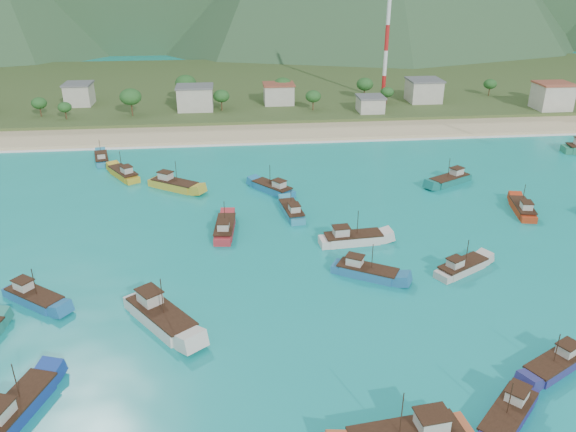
{
  "coord_description": "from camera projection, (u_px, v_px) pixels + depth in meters",
  "views": [
    {
      "loc": [
        -16.18,
        -67.99,
        42.44
      ],
      "look_at": [
        -7.24,
        18.0,
        3.0
      ],
      "focal_mm": 35.0,
      "sensor_mm": 36.0,
      "label": 1
    }
  ],
  "objects": [
    {
      "name": "boat_10",
      "position": [
        124.0,
        174.0,
        120.21
      ],
      "size": [
        7.95,
        10.17,
        5.99
      ],
      "rotation": [
        0.0,
        0.0,
        0.56
      ],
      "color": "gold",
      "rests_on": "ground"
    },
    {
      "name": "boat_21",
      "position": [
        174.0,
        185.0,
        114.16
      ],
      "size": [
        10.89,
        8.84,
        6.48
      ],
      "rotation": [
        0.0,
        0.0,
        4.11
      ],
      "color": "gold",
      "rests_on": "ground"
    },
    {
      "name": "boat_3",
      "position": [
        102.0,
        159.0,
        129.64
      ],
      "size": [
        4.8,
        9.59,
        5.44
      ],
      "rotation": [
        0.0,
        0.0,
        0.24
      ],
      "color": "teal",
      "rests_on": "ground"
    },
    {
      "name": "land",
      "position": [
        273.0,
        87.0,
        207.35
      ],
      "size": [
        400.0,
        110.0,
        2.4
      ],
      "primitive_type": "cube",
      "color": "#385123",
      "rests_on": "ground"
    },
    {
      "name": "boat_6",
      "position": [
        450.0,
        180.0,
        116.86
      ],
      "size": [
        10.46,
        7.63,
        6.07
      ],
      "rotation": [
        0.0,
        0.0,
        2.08
      ],
      "color": "#126760",
      "rests_on": "ground"
    },
    {
      "name": "radio_tower",
      "position": [
        388.0,
        25.0,
        171.28
      ],
      "size": [
        1.2,
        1.2,
        45.96
      ],
      "color": "red",
      "rests_on": "ground"
    },
    {
      "name": "boat_13",
      "position": [
        522.0,
        209.0,
        103.43
      ],
      "size": [
        4.8,
        9.99,
        5.68
      ],
      "rotation": [
        0.0,
        0.0,
        6.07
      ],
      "color": "#A83013",
      "rests_on": "ground"
    },
    {
      "name": "boat_0",
      "position": [
        16.0,
        410.0,
        57.11
      ],
      "size": [
        6.39,
        11.16,
        6.33
      ],
      "rotation": [
        0.0,
        0.0,
        5.96
      ],
      "color": "navy",
      "rests_on": "ground"
    },
    {
      "name": "boat_2",
      "position": [
        508.0,
        416.0,
        56.47
      ],
      "size": [
        9.13,
        8.96,
        5.84
      ],
      "rotation": [
        0.0,
        0.0,
        2.34
      ],
      "color": "navy",
      "rests_on": "ground"
    },
    {
      "name": "surf_line",
      "position": [
        295.0,
        142.0,
        143.55
      ],
      "size": [
        400.0,
        2.5,
        0.08
      ],
      "primitive_type": "cube",
      "color": "white",
      "rests_on": "ground"
    },
    {
      "name": "vegetation",
      "position": [
        260.0,
        94.0,
        171.75
      ],
      "size": [
        273.13,
        26.06,
        8.63
      ],
      "color": "#235623",
      "rests_on": "ground"
    },
    {
      "name": "ground",
      "position": [
        351.0,
        284.0,
        80.66
      ],
      "size": [
        600.0,
        600.0,
        0.0
      ],
      "primitive_type": "plane",
      "color": "#0C8D8A",
      "rests_on": "ground"
    },
    {
      "name": "boat_23",
      "position": [
        366.0,
        272.0,
        82.5
      ],
      "size": [
        10.01,
        7.54,
        5.85
      ],
      "rotation": [
        0.0,
        0.0,
        4.18
      ],
      "color": "#206495",
      "rests_on": "ground"
    },
    {
      "name": "boat_27",
      "position": [
        225.0,
        229.0,
        95.66
      ],
      "size": [
        3.89,
        10.26,
        5.93
      ],
      "rotation": [
        0.0,
        0.0,
        6.19
      ],
      "color": "#A2272E",
      "rests_on": "ground"
    },
    {
      "name": "boat_26",
      "position": [
        273.0,
        189.0,
        112.56
      ],
      "size": [
        8.64,
        9.63,
        5.92
      ],
      "rotation": [
        0.0,
        0.0,
        0.69
      ],
      "color": "#1A6B9C",
      "rests_on": "ground"
    },
    {
      "name": "boat_1",
      "position": [
        292.0,
        212.0,
        102.5
      ],
      "size": [
        4.1,
        9.75,
        5.59
      ],
      "rotation": [
        0.0,
        0.0,
        0.14
      ],
      "color": "teal",
      "rests_on": "ground"
    },
    {
      "name": "boat_11",
      "position": [
        352.0,
        239.0,
        92.1
      ],
      "size": [
        10.77,
        4.01,
        6.23
      ],
      "rotation": [
        0.0,
        0.0,
        4.8
      ],
      "color": "beige",
      "rests_on": "ground"
    },
    {
      "name": "boat_8",
      "position": [
        161.0,
        317.0,
        71.59
      ],
      "size": [
        10.58,
        12.37,
        7.48
      ],
      "rotation": [
        0.0,
        0.0,
        3.78
      ],
      "color": "silver",
      "rests_on": "ground"
    },
    {
      "name": "boat_22",
      "position": [
        462.0,
        268.0,
        83.72
      ],
      "size": [
        9.52,
        7.0,
        5.53
      ],
      "rotation": [
        0.0,
        0.0,
        5.22
      ],
      "color": "#B9B0A7",
      "rests_on": "ground"
    },
    {
      "name": "village",
      "position": [
        310.0,
        96.0,
        170.53
      ],
      "size": [
        215.54,
        28.7,
        7.36
      ],
      "color": "beige",
      "rests_on": "ground"
    },
    {
      "name": "boat_18",
      "position": [
        34.0,
        298.0,
        76.15
      ],
      "size": [
        9.73,
        8.36,
        5.89
      ],
      "rotation": [
        0.0,
        0.0,
        4.07
      ],
      "color": "#1F629A",
      "rests_on": "ground"
    },
    {
      "name": "boat_4",
      "position": [
        556.0,
        365.0,
        63.64
      ],
      "size": [
        9.64,
        6.9,
        5.58
      ],
      "rotation": [
        0.0,
        0.0,
        2.06
      ],
      "color": "navy",
      "rests_on": "ground"
    },
    {
      "name": "beach",
      "position": [
        291.0,
        132.0,
        152.15
      ],
      "size": [
        400.0,
        18.0,
        1.2
      ],
      "primitive_type": "cube",
      "color": "beige",
      "rests_on": "ground"
    }
  ]
}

